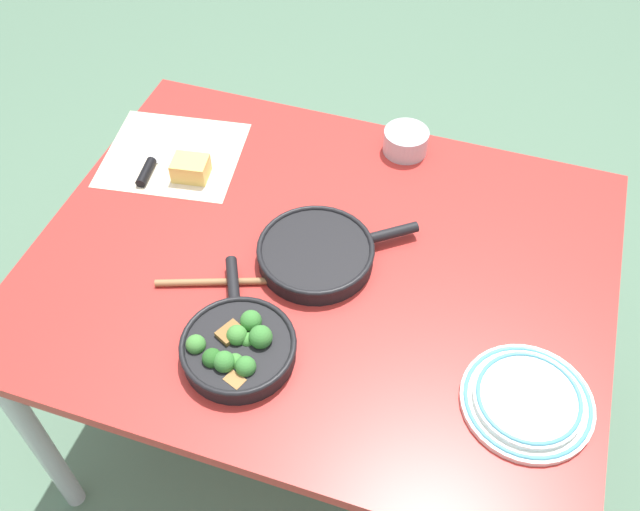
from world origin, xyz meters
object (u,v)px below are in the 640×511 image
object	(u,v)px
grater_knife	(152,162)
dinner_plate_stack	(528,400)
skillet_broccoli	(238,347)
skillet_eggs	(317,253)
wooden_spoon	(259,281)
prep_bowl_steel	(406,141)
cheese_block	(191,169)

from	to	relation	value
grater_knife	dinner_plate_stack	distance (m)	1.03
skillet_broccoli	skillet_eggs	xyz separation A→B (m)	(0.07, 0.28, -0.00)
skillet_eggs	wooden_spoon	world-z (taller)	skillet_eggs
skillet_broccoli	wooden_spoon	world-z (taller)	skillet_broccoli
skillet_eggs	skillet_broccoli	bearing A→B (deg)	-140.89
skillet_broccoli	prep_bowl_steel	bearing A→B (deg)	-39.86
skillet_eggs	dinner_plate_stack	distance (m)	0.52
dinner_plate_stack	prep_bowl_steel	xyz separation A→B (m)	(-0.38, 0.62, 0.02)
cheese_block	prep_bowl_steel	size ratio (longest dim) A/B	0.84
grater_knife	skillet_broccoli	bearing A→B (deg)	-145.21
skillet_broccoli	dinner_plate_stack	bearing A→B (deg)	-109.36
skillet_broccoli	dinner_plate_stack	distance (m)	0.55
skillet_eggs	grater_knife	size ratio (longest dim) A/B	1.35
grater_knife	cheese_block	size ratio (longest dim) A/B	2.59
skillet_eggs	grater_knife	world-z (taller)	skillet_eggs
skillet_broccoli	cheese_block	size ratio (longest dim) A/B	3.44
grater_knife	dinner_plate_stack	bearing A→B (deg)	-119.51
grater_knife	dinner_plate_stack	xyz separation A→B (m)	(0.96, -0.37, 0.00)
prep_bowl_steel	skillet_eggs	bearing A→B (deg)	-102.96
wooden_spoon	dinner_plate_stack	xyz separation A→B (m)	(0.57, -0.11, 0.00)
skillet_broccoli	cheese_block	bearing A→B (deg)	8.35
grater_knife	prep_bowl_steel	world-z (taller)	prep_bowl_steel
prep_bowl_steel	wooden_spoon	bearing A→B (deg)	-110.43
skillet_broccoli	skillet_eggs	size ratio (longest dim) A/B	0.99
prep_bowl_steel	grater_knife	bearing A→B (deg)	-156.91
wooden_spoon	cheese_block	world-z (taller)	cheese_block
skillet_broccoli	prep_bowl_steel	size ratio (longest dim) A/B	2.89
grater_knife	prep_bowl_steel	size ratio (longest dim) A/B	2.17
cheese_block	dinner_plate_stack	size ratio (longest dim) A/B	0.37
cheese_block	dinner_plate_stack	xyz separation A→B (m)	(0.85, -0.36, -0.01)
skillet_eggs	wooden_spoon	size ratio (longest dim) A/B	0.95
wooden_spoon	grater_knife	bearing A→B (deg)	125.90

